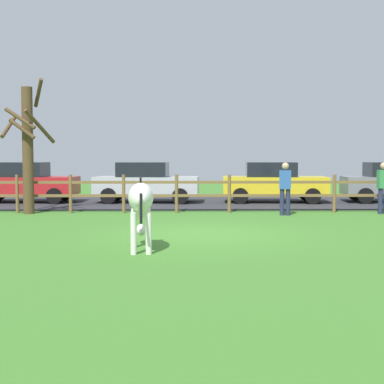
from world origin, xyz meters
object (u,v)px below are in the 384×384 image
at_px(visitor_left_of_tree, 383,186).
at_px(visitor_right_of_tree, 285,186).
at_px(bare_tree, 28,146).
at_px(parked_car_yellow, 274,182).
at_px(parked_car_silver, 146,182).
at_px(parked_car_red, 24,182).
at_px(zebra, 141,203).

height_order(visitor_left_of_tree, visitor_right_of_tree, same).
relative_size(bare_tree, parked_car_yellow, 1.04).
bearing_deg(bare_tree, visitor_right_of_tree, -4.35).
bearing_deg(parked_car_silver, parked_car_red, 178.60).
relative_size(parked_car_yellow, visitor_left_of_tree, 2.51).
relative_size(parked_car_yellow, parked_car_red, 1.02).
relative_size(zebra, parked_car_red, 0.48).
bearing_deg(visitor_right_of_tree, visitor_left_of_tree, 6.51).
bearing_deg(parked_car_silver, zebra, -86.68).
bearing_deg(zebra, visitor_left_of_tree, 43.36).
relative_size(parked_car_red, visitor_left_of_tree, 2.46).
bearing_deg(parked_car_red, zebra, -63.88).
bearing_deg(parked_car_red, visitor_right_of_tree, -26.12).
xyz_separation_m(bare_tree, parked_car_silver, (3.49, 3.87, -1.32)).
relative_size(visitor_left_of_tree, visitor_right_of_tree, 1.00).
bearing_deg(visitor_left_of_tree, parked_car_yellow, 124.69).
distance_m(parked_car_red, visitor_right_of_tree, 10.45).
xyz_separation_m(zebra, parked_car_silver, (-0.63, 10.89, -0.08)).
xyz_separation_m(bare_tree, parked_car_red, (-1.27, 3.98, -1.32)).
bearing_deg(visitor_right_of_tree, parked_car_yellow, 85.28).
relative_size(parked_car_yellow, visitor_right_of_tree, 2.51).
distance_m(bare_tree, parked_car_red, 4.39).
height_order(bare_tree, zebra, bare_tree).
relative_size(zebra, parked_car_silver, 0.47).
height_order(bare_tree, visitor_right_of_tree, bare_tree).
xyz_separation_m(parked_car_yellow, visitor_left_of_tree, (2.83, -4.09, 0.06)).
height_order(parked_car_yellow, parked_car_red, same).
xyz_separation_m(bare_tree, parked_car_yellow, (8.47, 3.83, -1.32)).
height_order(zebra, parked_car_red, parked_car_red).
distance_m(bare_tree, visitor_left_of_tree, 11.37).
distance_m(parked_car_silver, visitor_right_of_tree, 6.43).
bearing_deg(visitor_right_of_tree, bare_tree, 175.65).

